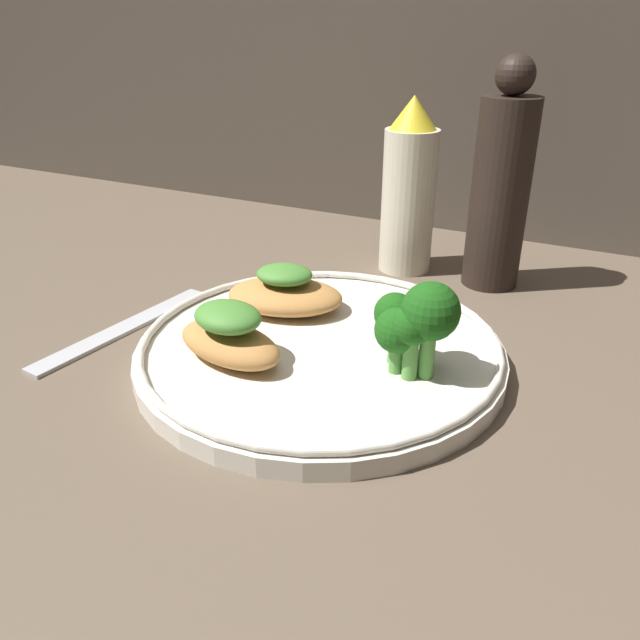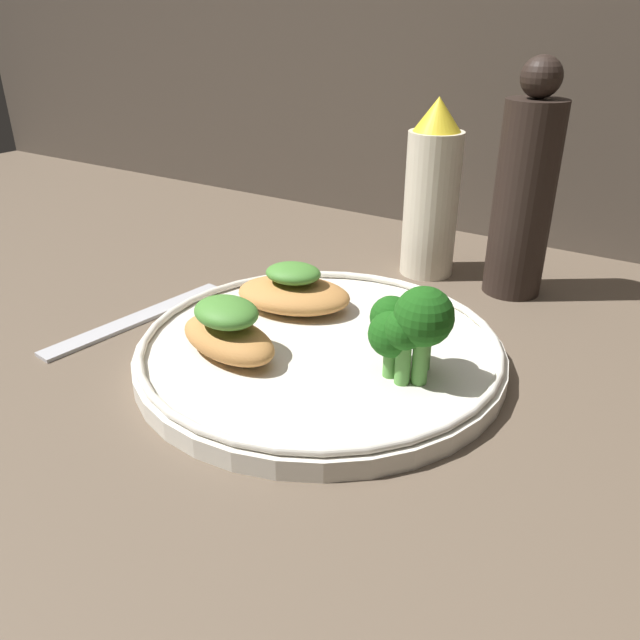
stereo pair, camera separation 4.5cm
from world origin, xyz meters
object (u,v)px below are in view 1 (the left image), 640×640
at_px(plate, 320,349).
at_px(sauce_bottle, 409,190).
at_px(broccoli_bunch, 415,321).
at_px(pepper_grinder, 501,187).

distance_m(plate, sauce_bottle, 0.22).
distance_m(broccoli_bunch, pepper_grinder, 0.22).
bearing_deg(sauce_bottle, plate, -87.89).
xyz_separation_m(plate, pepper_grinder, (0.08, 0.21, 0.08)).
height_order(sauce_bottle, pepper_grinder, pepper_grinder).
bearing_deg(plate, pepper_grinder, 69.22).
height_order(broccoli_bunch, sauce_bottle, sauce_bottle).
height_order(plate, broccoli_bunch, broccoli_bunch).
distance_m(plate, pepper_grinder, 0.24).
relative_size(broccoli_bunch, sauce_bottle, 0.41).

